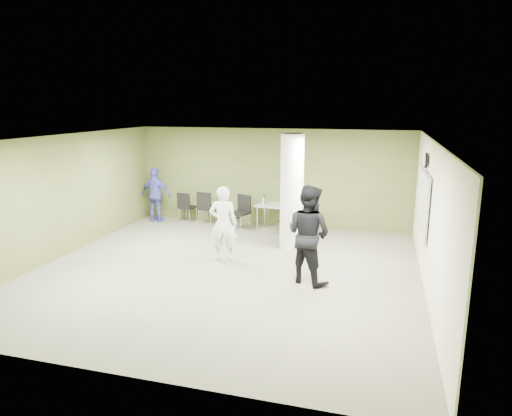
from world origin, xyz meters
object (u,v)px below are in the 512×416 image
(folding_table, at_px, (284,207))
(chair_back_left, at_px, (186,205))
(man_black, at_px, (308,234))
(man_blue, at_px, (156,195))
(woman_white, at_px, (223,223))

(folding_table, xyz_separation_m, chair_back_left, (-3.03, 0.21, -0.17))
(man_black, distance_m, man_blue, 6.25)
(folding_table, height_order, man_black, man_black)
(man_blue, bearing_deg, man_black, 150.28)
(woman_white, bearing_deg, man_black, 145.14)
(woman_white, relative_size, man_blue, 1.04)
(folding_table, distance_m, man_blue, 3.92)
(chair_back_left, bearing_deg, woman_white, 138.47)
(chair_back_left, distance_m, man_black, 5.66)
(chair_back_left, relative_size, woman_white, 0.53)
(woman_white, bearing_deg, folding_table, -120.59)
(folding_table, distance_m, man_black, 3.71)
(chair_back_left, relative_size, man_black, 0.46)
(woman_white, bearing_deg, chair_back_left, -66.28)
(folding_table, height_order, woman_white, woman_white)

